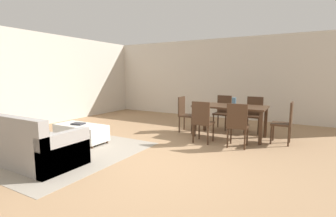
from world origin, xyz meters
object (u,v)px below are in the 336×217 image
dining_chair_head_west (185,112)px  book_on_ottoman (78,124)px  couch (24,144)px  vase_centerpiece (234,102)px  dining_chair_far_right (254,112)px  dining_table (230,110)px  dining_chair_near_left (202,120)px  dining_chair_near_right (237,123)px  ottoman_table (81,132)px  dining_chair_head_east (286,120)px  dining_chair_far_left (223,110)px

dining_chair_head_west → book_on_ottoman: bearing=-127.5°
couch → vase_centerpiece: size_ratio=11.16×
couch → dining_chair_far_right: 5.20m
vase_centerpiece → dining_table: bearing=-163.0°
book_on_ottoman → dining_chair_near_left: bearing=28.2°
dining_table → dining_chair_near_right: (0.38, -0.81, -0.14)m
dining_chair_near_right → book_on_ottoman: bearing=-157.7°
ottoman_table → dining_chair_head_east: bearing=27.9°
ottoman_table → dining_chair_head_east: size_ratio=1.30×
dining_table → dining_chair_near_left: (-0.38, -0.82, -0.14)m
dining_table → dining_chair_near_right: dining_chair_near_right is taller
dining_chair_near_right → vase_centerpiece: size_ratio=4.76×
dining_chair_far_left → dining_chair_head_east: bearing=-26.7°
dining_table → ottoman_table: bearing=-142.4°
couch → dining_chair_near_left: (2.27, 2.58, 0.23)m
dining_chair_near_right → dining_chair_head_west: size_ratio=1.00×
dining_chair_near_left → dining_chair_head_west: size_ratio=1.00×
couch → dining_chair_far_left: 4.77m
couch → vase_centerpiece: bearing=51.5°
couch → ottoman_table: bearing=93.2°
dining_chair_near_left → dining_chair_near_right: (0.76, 0.01, 0.00)m
book_on_ottoman → dining_chair_near_right: bearing=22.3°
dining_table → vase_centerpiece: (0.08, 0.03, 0.19)m
couch → vase_centerpiece: 4.42m
dining_chair_near_left → couch: bearing=-131.3°
vase_centerpiece → ottoman_table: bearing=-142.9°
ottoman_table → dining_chair_far_left: bearing=51.4°
dining_chair_head_east → book_on_ottoman: bearing=-152.4°
book_on_ottoman → dining_chair_head_west: bearing=52.5°
ottoman_table → dining_chair_near_right: (3.10, 1.28, 0.29)m
couch → dining_chair_head_east: bearing=41.2°
dining_chair_head_west → dining_table: bearing=1.1°
couch → book_on_ottoman: (-0.13, 1.29, 0.12)m
dining_chair_far_right → vase_centerpiece: vase_centerpiece is taller
dining_chair_far_left → dining_chair_head_east: size_ratio=1.00×
dining_chair_far_left → dining_chair_head_west: same height
ottoman_table → dining_chair_near_left: (2.34, 1.28, 0.29)m
ottoman_table → dining_chair_far_left: (2.32, 2.90, 0.29)m
dining_table → dining_chair_head_west: (-1.17, -0.02, -0.14)m
dining_table → dining_chair_head_west: 1.18m
ottoman_table → book_on_ottoman: size_ratio=4.61×
couch → dining_chair_near_right: size_ratio=2.34×
dining_table → vase_centerpiece: bearing=17.0°
dining_chair_head_east → vase_centerpiece: size_ratio=4.76×
ottoman_table → dining_chair_head_west: size_ratio=1.30×
couch → dining_chair_near_left: size_ratio=2.34×
dining_table → dining_chair_near_left: dining_chair_near_left is taller
vase_centerpiece → book_on_ottoman: size_ratio=0.74×
dining_chair_near_right → vase_centerpiece: (-0.30, 0.84, 0.34)m
dining_chair_far_right → dining_chair_near_right: bearing=-91.2°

